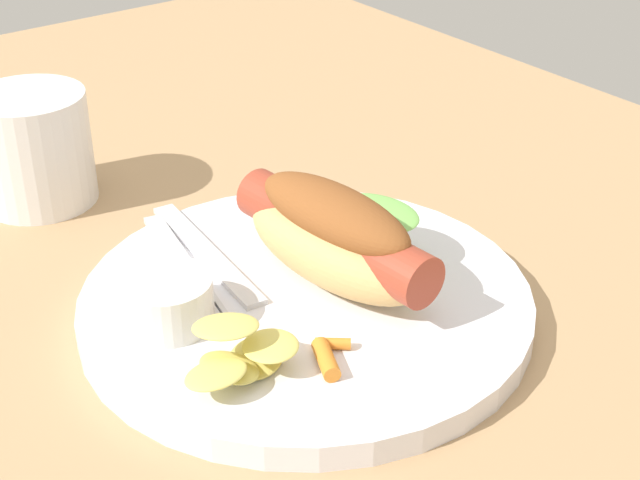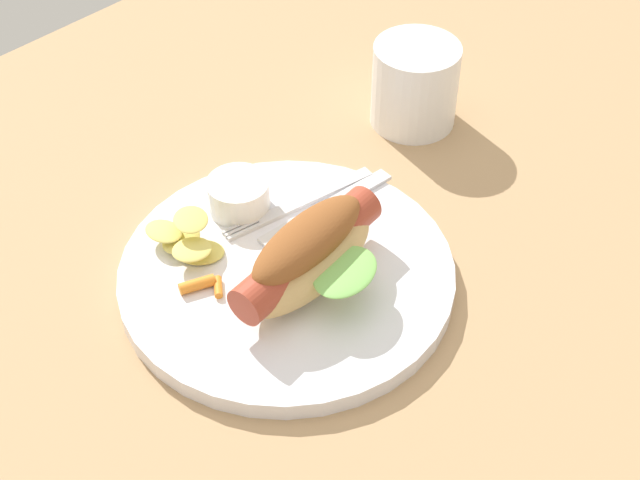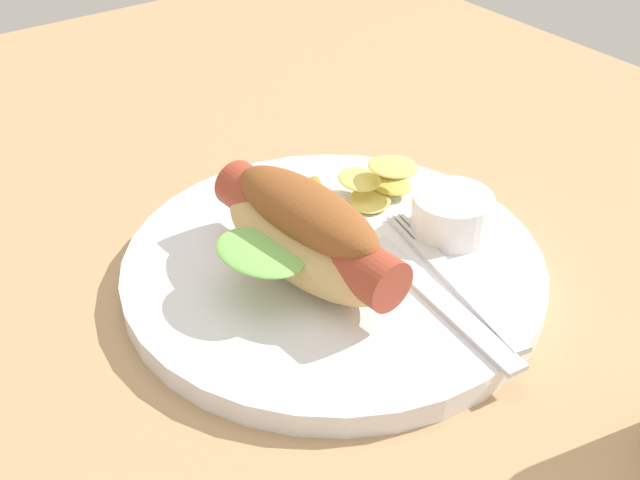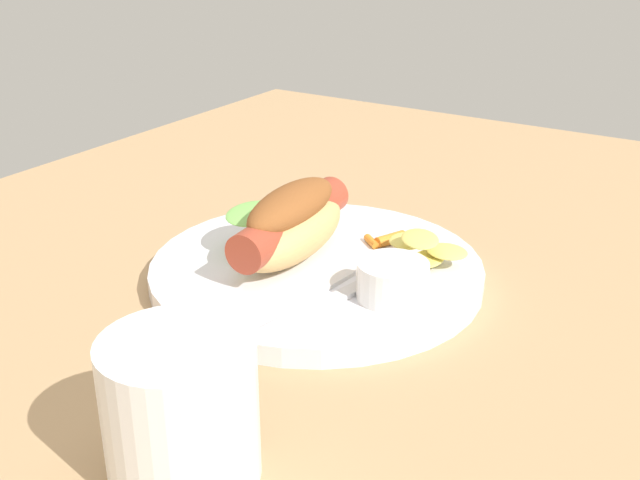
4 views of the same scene
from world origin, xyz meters
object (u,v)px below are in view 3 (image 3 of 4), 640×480
object	(u,v)px
chips_pile	(381,180)
fork	(454,280)
hot_dog	(305,232)
knife	(440,300)
plate	(333,267)
carrot_garnish	(317,195)
sauce_ramekin	(452,214)

from	to	relation	value
chips_pile	fork	bearing A→B (deg)	-14.87
hot_dog	fork	distance (cm)	9.73
knife	chips_pile	size ratio (longest dim) A/B	1.90
plate	carrot_garnish	bearing A→B (deg)	153.26
fork	carrot_garnish	size ratio (longest dim) A/B	4.31
plate	knife	distance (cm)	7.82
carrot_garnish	chips_pile	bearing A→B (deg)	64.11
plate	fork	bearing A→B (deg)	35.01
hot_dog	carrot_garnish	distance (cm)	8.84
chips_pile	knife	bearing A→B (deg)	-22.82
knife	chips_pile	world-z (taller)	chips_pile
knife	plate	bearing A→B (deg)	24.95
plate	carrot_garnish	size ratio (longest dim) A/B	7.94
fork	chips_pile	xyz separation A→B (cm)	(-10.65, 2.83, 1.04)
plate	fork	world-z (taller)	fork
plate	hot_dog	distance (cm)	4.51
hot_dog	knife	xyz separation A→B (cm)	(7.14, 4.85, -2.87)
sauce_ramekin	knife	bearing A→B (deg)	-48.03
hot_dog	fork	xyz separation A→B (cm)	(6.27, 6.87, -2.85)
carrot_garnish	sauce_ramekin	bearing A→B (deg)	30.39
sauce_ramekin	fork	xyz separation A→B (cm)	(4.18, -3.60, -1.23)
hot_dog	knife	world-z (taller)	hot_dog
hot_dog	knife	size ratio (longest dim) A/B	1.08
chips_pile	sauce_ramekin	bearing A→B (deg)	6.84
plate	carrot_garnish	world-z (taller)	carrot_garnish
sauce_ramekin	chips_pile	bearing A→B (deg)	-173.16
fork	chips_pile	world-z (taller)	chips_pile
chips_pile	plate	bearing A→B (deg)	-60.38
hot_dog	chips_pile	distance (cm)	10.80
hot_dog	chips_pile	world-z (taller)	hot_dog
sauce_ramekin	hot_dog	bearing A→B (deg)	-101.24
sauce_ramekin	chips_pile	world-z (taller)	chips_pile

